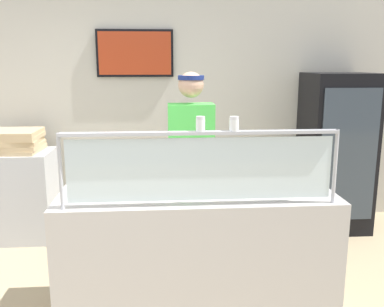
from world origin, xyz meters
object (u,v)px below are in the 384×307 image
(pizza_tray, at_px, (209,186))
(drink_fridge, at_px, (336,152))
(parmesan_shaker, at_px, (200,125))
(pepper_flake_shaker, at_px, (234,125))
(worker_figure, at_px, (192,162))
(pizza_server, at_px, (204,184))
(pizza_box_stack, at_px, (16,141))

(pizza_tray, relative_size, drink_fridge, 0.26)
(parmesan_shaker, relative_size, pepper_flake_shaker, 1.03)
(worker_figure, bearing_deg, drink_fridge, 29.77)
(pepper_flake_shaker, relative_size, worker_figure, 0.05)
(pizza_server, relative_size, parmesan_shaker, 3.07)
(parmesan_shaker, distance_m, worker_figure, 1.05)
(pizza_box_stack, bearing_deg, drink_fridge, 0.73)
(parmesan_shaker, xyz_separation_m, pepper_flake_shaker, (0.21, 0.00, -0.00))
(pizza_tray, relative_size, worker_figure, 0.26)
(pizza_tray, bearing_deg, drink_fridge, 44.28)
(pizza_box_stack, bearing_deg, pepper_flake_shaker, -44.03)
(pizza_server, distance_m, worker_figure, 0.61)
(pepper_flake_shaker, height_order, drink_fridge, drink_fridge)
(pizza_tray, relative_size, pepper_flake_shaker, 5.11)
(worker_figure, height_order, drink_fridge, worker_figure)
(parmesan_shaker, xyz_separation_m, drink_fridge, (1.68, 1.90, -0.60))
(parmesan_shaker, bearing_deg, drink_fridge, 48.51)
(pizza_server, height_order, pizza_box_stack, pizza_box_stack)
(pepper_flake_shaker, distance_m, pizza_box_stack, 2.71)
(pizza_tray, distance_m, pizza_server, 0.05)
(parmesan_shaker, bearing_deg, pizza_server, 79.69)
(pizza_server, distance_m, drink_fridge, 2.25)
(pepper_flake_shaker, bearing_deg, drink_fridge, 52.17)
(pepper_flake_shaker, bearing_deg, parmesan_shaker, 180.00)
(pepper_flake_shaker, distance_m, drink_fridge, 2.48)
(pizza_server, relative_size, pizza_box_stack, 0.56)
(pizza_tray, height_order, pizza_server, pizza_server)
(pizza_tray, height_order, parmesan_shaker, parmesan_shaker)
(drink_fridge, xyz_separation_m, pizza_box_stack, (-3.40, -0.04, 0.18))
(pepper_flake_shaker, relative_size, drink_fridge, 0.05)
(pizza_server, distance_m, pizza_box_stack, 2.34)
(pizza_tray, distance_m, parmesan_shaker, 0.62)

